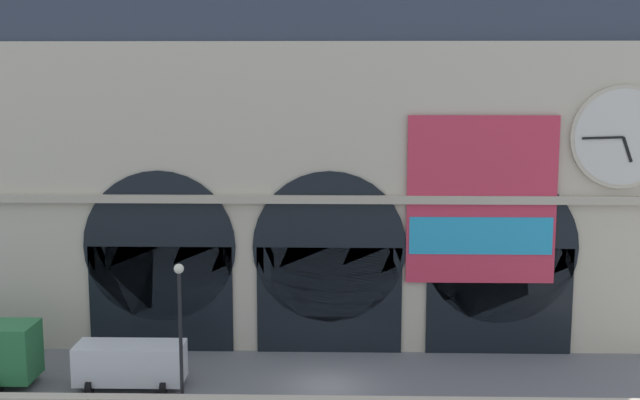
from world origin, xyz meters
name	(u,v)px	position (x,y,z in m)	size (l,w,h in m)	color
ground_plane	(328,385)	(0.00, 0.00, 0.00)	(200.00, 200.00, 0.00)	slate
station_building	(331,159)	(0.05, 7.60, 10.35)	(38.60, 5.61, 21.32)	beige
van_midwest	(130,363)	(-9.53, -0.53, 1.25)	(5.20, 2.48, 2.20)	white
street_lamp_quayside	(180,319)	(-6.43, -3.66, 4.41)	(0.44, 0.44, 6.90)	black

